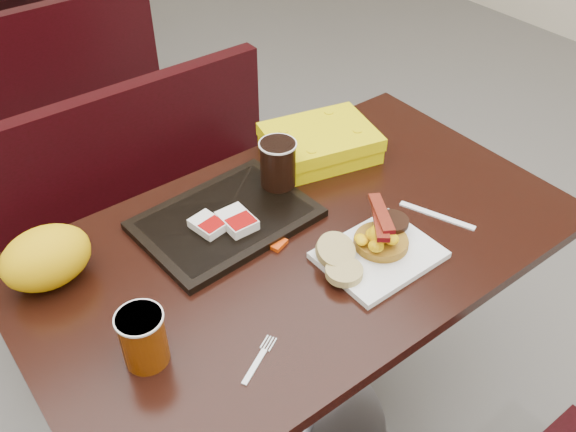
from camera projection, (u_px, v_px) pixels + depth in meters
floor at (297, 428)px, 1.83m from camera, size 6.00×7.00×0.01m
table_near at (298, 347)px, 1.59m from camera, size 1.20×0.70×0.75m
bench_near_n at (165, 213)px, 2.02m from camera, size 1.00×0.46×0.72m
bench_far_s at (33, 75)px, 2.75m from camera, size 1.00×0.46×0.72m
platter at (379, 255)px, 1.30m from camera, size 0.24×0.19×0.01m
pancake_stack at (381, 240)px, 1.31m from camera, size 0.12×0.12×0.02m
sausage_patty at (392, 222)px, 1.32m from camera, size 0.09×0.09×0.01m
scrambled_eggs at (379, 236)px, 1.27m from camera, size 0.09×0.09×0.04m
bacon_strips at (380, 220)px, 1.26m from camera, size 0.14×0.15×0.01m
muffin_bottom at (344, 272)px, 1.24m from camera, size 0.08×0.08×0.02m
muffin_top at (335, 251)px, 1.27m from camera, size 0.08×0.09×0.05m
coffee_cup_near at (143, 338)px, 1.07m from camera, size 0.10×0.10×0.11m
fork at (254, 367)px, 1.09m from camera, size 0.11×0.07×0.00m
knife at (437, 216)px, 1.40m from camera, size 0.08×0.17×0.00m
condiment_syrup at (277, 244)px, 1.33m from camera, size 0.05×0.04×0.01m
condiment_ketchup at (251, 220)px, 1.39m from camera, size 0.04×0.04×0.01m
tray at (226, 219)px, 1.38m from camera, size 0.39×0.29×0.02m
hashbrown_sleeve_left at (208, 225)px, 1.34m from camera, size 0.07×0.08×0.02m
hashbrown_sleeve_right at (237, 221)px, 1.35m from camera, size 0.06×0.09×0.02m
coffee_cup_far at (278, 164)px, 1.43m from camera, size 0.09×0.09×0.11m
clamshell at (320, 143)px, 1.57m from camera, size 0.31×0.26×0.07m
paper_bag at (46, 258)px, 1.21m from camera, size 0.21×0.17×0.12m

